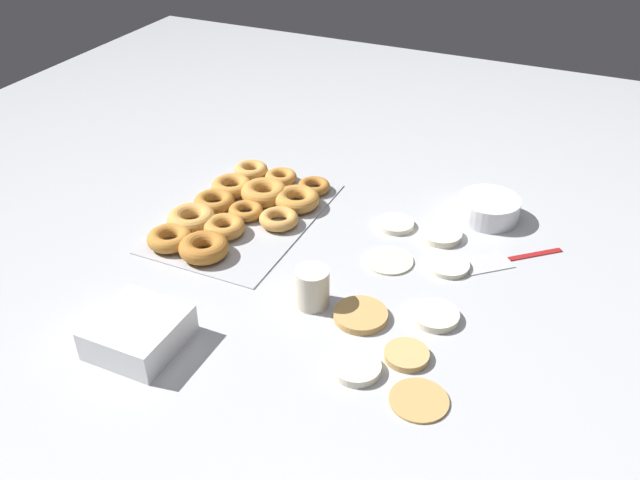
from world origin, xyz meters
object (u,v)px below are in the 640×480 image
object	(u,v)px
pancake_4	(407,355)
donut_tray	(240,209)
pancake_2	(448,265)
container_stack	(139,332)
pancake_7	(419,399)
pancake_6	(357,368)
paper_cup	(312,287)
pancake_3	(361,315)
pancake_8	(389,260)
batter_bowl	(488,208)
pancake_0	(396,224)
pancake_1	(436,316)
spatula	(497,261)
pancake_5	(441,235)

from	to	relation	value
pancake_4	donut_tray	xyz separation A→B (m)	(-0.30, -0.52, 0.01)
pancake_4	donut_tray	bearing A→B (deg)	-120.08
pancake_2	container_stack	size ratio (longest dim) A/B	0.57
pancake_7	donut_tray	world-z (taller)	donut_tray
pancake_4	donut_tray	world-z (taller)	donut_tray
pancake_6	paper_cup	world-z (taller)	paper_cup
pancake_3	pancake_8	bearing A→B (deg)	-176.10
batter_bowl	paper_cup	bearing A→B (deg)	-27.49
pancake_3	container_stack	size ratio (longest dim) A/B	0.67
container_stack	pancake_0	bearing A→B (deg)	153.21
pancake_4	pancake_6	size ratio (longest dim) A/B	0.94
container_stack	paper_cup	world-z (taller)	paper_cup
pancake_1	paper_cup	world-z (taller)	paper_cup
paper_cup	pancake_7	bearing A→B (deg)	59.56
pancake_4	paper_cup	size ratio (longest dim) A/B	1.01
pancake_7	pancake_8	xyz separation A→B (m)	(-0.36, -0.18, 0.00)
pancake_1	paper_cup	xyz separation A→B (m)	(0.06, -0.24, 0.03)
pancake_8	spatula	world-z (taller)	pancake_8
pancake_0	pancake_3	xyz separation A→B (m)	(0.34, 0.05, 0.00)
pancake_7	pancake_0	bearing A→B (deg)	-156.66
pancake_1	pancake_2	size ratio (longest dim) A/B	1.01
pancake_2	paper_cup	distance (m)	0.31
pancake_7	pancake_3	bearing A→B (deg)	-133.32
pancake_8	paper_cup	xyz separation A→B (m)	(0.20, -0.09, 0.04)
container_stack	spatula	bearing A→B (deg)	134.76
pancake_3	pancake_7	world-z (taller)	pancake_3
pancake_3	batter_bowl	xyz separation A→B (m)	(-0.47, 0.14, 0.02)
pancake_6	pancake_8	world-z (taller)	pancake_6
pancake_3	pancake_7	distance (m)	0.23
pancake_2	container_stack	world-z (taller)	container_stack
donut_tray	paper_cup	distance (m)	0.38
pancake_0	pancake_4	world-z (taller)	same
pancake_0	batter_bowl	xyz separation A→B (m)	(-0.13, 0.19, 0.02)
pancake_3	batter_bowl	distance (m)	0.49
donut_tray	container_stack	world-z (taller)	container_stack
pancake_6	pancake_0	bearing A→B (deg)	-168.83
donut_tray	container_stack	xyz separation A→B (m)	(0.47, 0.06, 0.01)
pancake_2	pancake_5	size ratio (longest dim) A/B	0.95
pancake_1	pancake_8	distance (m)	0.20
pancake_0	spatula	size ratio (longest dim) A/B	0.42
pancake_8	pancake_7	bearing A→B (deg)	26.85
pancake_1	pancake_3	xyz separation A→B (m)	(0.06, -0.13, -0.00)
pancake_3	pancake_8	xyz separation A→B (m)	(-0.20, -0.01, -0.00)
pancake_1	spatula	size ratio (longest dim) A/B	0.45
pancake_0	donut_tray	xyz separation A→B (m)	(0.11, -0.35, 0.01)
pancake_3	spatula	size ratio (longest dim) A/B	0.52
batter_bowl	container_stack	world-z (taller)	container_stack
pancake_5	paper_cup	world-z (taller)	paper_cup
pancake_7	container_stack	xyz separation A→B (m)	(0.08, -0.51, 0.03)
pancake_0	donut_tray	distance (m)	0.37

